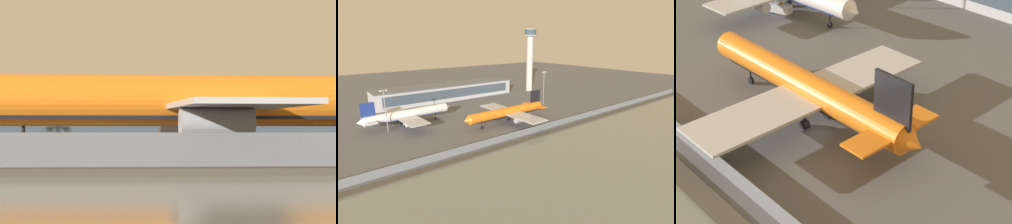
{
  "view_description": "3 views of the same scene",
  "coord_description": "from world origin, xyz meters",
  "views": [
    {
      "loc": [
        -15.45,
        -83.73,
        2.98
      ],
      "look_at": [
        -7.31,
        5.27,
        4.57
      ],
      "focal_mm": 105.0,
      "sensor_mm": 36.0,
      "label": 1
    },
    {
      "loc": [
        -79.98,
        -93.08,
        39.27
      ],
      "look_at": [
        -6.1,
        2.08,
        5.54
      ],
      "focal_mm": 28.0,
      "sensor_mm": 36.0,
      "label": 2
    },
    {
      "loc": [
        55.37,
        -44.49,
        45.91
      ],
      "look_at": [
        2.66,
        3.01,
        3.72
      ],
      "focal_mm": 60.0,
      "sensor_mm": 36.0,
      "label": 3
    }
  ],
  "objects": [
    {
      "name": "ops_van",
      "position": [
        -44.47,
        25.96,
        1.28
      ],
      "size": [
        5.59,
        3.58,
        2.48
      ],
      "color": "white",
      "rests_on": "ground"
    },
    {
      "name": "ground_plane",
      "position": [
        0.0,
        0.0,
        0.0
      ],
      "size": [
        500.0,
        500.0,
        0.0
      ],
      "primitive_type": "plane",
      "color": "#565659"
    },
    {
      "name": "baggage_tug",
      "position": [
        -11.37,
        14.16,
        0.81
      ],
      "size": [
        2.92,
        3.58,
        1.8
      ],
      "color": "yellow",
      "rests_on": "ground"
    },
    {
      "name": "cargo_jet_orange",
      "position": [
        -4.78,
        1.91,
        5.32
      ],
      "size": [
        47.48,
        40.47,
        13.94
      ],
      "color": "orange",
      "rests_on": "ground"
    },
    {
      "name": "perimeter_fence",
      "position": [
        0.0,
        -16.0,
        1.38
      ],
      "size": [
        280.0,
        0.1,
        2.77
      ],
      "color": "slate",
      "rests_on": "ground"
    },
    {
      "name": "shoreline_seawall",
      "position": [
        0.0,
        -20.5,
        0.25
      ],
      "size": [
        320.0,
        3.0,
        0.5
      ],
      "color": "#474238",
      "rests_on": "ground"
    }
  ]
}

